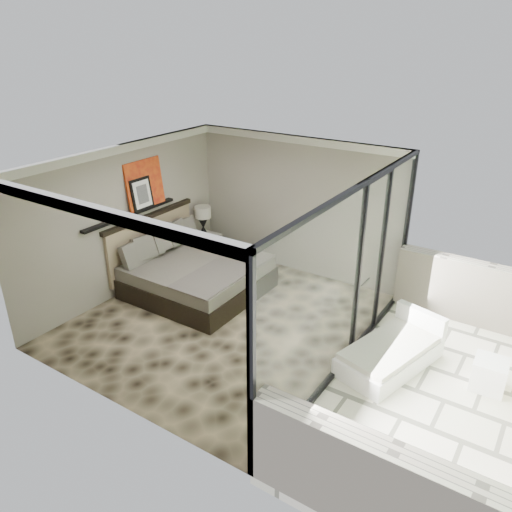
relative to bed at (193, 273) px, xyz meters
The scene contains 14 objects.
floor 1.34m from the bed, 26.63° to the right, with size 5.00×5.00×0.00m, color black.
ceiling 2.74m from the bed, 26.63° to the right, with size 4.50×5.00×0.02m, color silver.
back_wall 2.46m from the bed, 58.92° to the left, with size 4.50×0.02×2.80m, color gray.
left_wall 1.60m from the bed, 152.02° to the right, with size 0.02×5.00×2.80m, color gray.
glass_wall 3.60m from the bed, ahead, with size 0.08×5.00×2.80m, color white.
terrace_slab 4.96m from the bed, ahead, with size 3.00×5.00×0.12m, color beige.
picture_ledge 1.60m from the bed, 155.06° to the right, with size 0.12×2.20×0.05m, color black.
bed is the anchor object (origin of this frame).
nightstand 1.59m from the bed, 119.34° to the left, with size 0.50×0.50×0.50m, color black.
table_lamp 1.69m from the bed, 121.42° to the left, with size 0.36×0.36×0.65m.
abstract_canvas 1.91m from the bed, behind, with size 0.04×0.90×0.90m, color #9F0F0D.
framed_print 1.76m from the bed, 169.14° to the right, with size 0.03×0.50×0.60m, color black.
ottoman 5.33m from the bed, ahead, with size 0.45×0.45×0.45m, color silver.
lounger 4.01m from the bed, ahead, with size 1.24×1.84×0.66m.
Camera 1 is at (4.57, -5.90, 4.60)m, focal length 35.00 mm.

